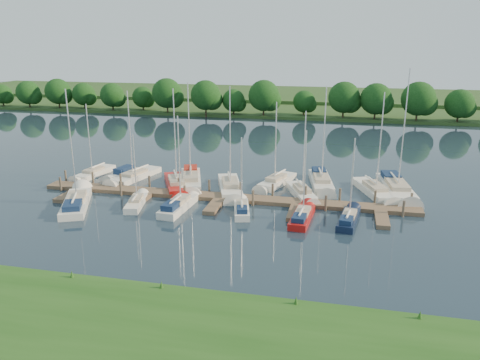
% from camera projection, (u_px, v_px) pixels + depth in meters
% --- Properties ---
extents(ground, '(260.00, 260.00, 0.00)m').
position_uv_depth(ground, '(199.00, 227.00, 41.58)').
color(ground, '#1A2735').
rests_on(ground, ground).
extents(near_bank, '(90.00, 10.00, 0.50)m').
position_uv_depth(near_bank, '(114.00, 329.00, 26.56)').
color(near_bank, '#1E4A15').
rests_on(near_bank, ground).
extents(dock, '(40.00, 6.00, 0.40)m').
position_uv_depth(dock, '(220.00, 199.00, 48.35)').
color(dock, brown).
rests_on(dock, ground).
extents(mooring_pilings, '(38.24, 2.84, 2.00)m').
position_uv_depth(mooring_pilings, '(223.00, 192.00, 49.29)').
color(mooring_pilings, '#473D33').
rests_on(mooring_pilings, ground).
extents(far_shore, '(180.00, 30.00, 0.60)m').
position_uv_depth(far_shore, '(293.00, 109.00, 111.59)').
color(far_shore, '#214119').
rests_on(far_shore, ground).
extents(distant_hill, '(220.00, 40.00, 1.40)m').
position_uv_depth(distant_hill, '(303.00, 95.00, 134.84)').
color(distant_hill, '#375625').
rests_on(distant_hill, ground).
extents(treeline, '(146.57, 10.15, 8.25)m').
position_uv_depth(treeline, '(277.00, 98.00, 98.83)').
color(treeline, '#38281C').
rests_on(treeline, ground).
extents(sailboat_n_0, '(2.53, 7.26, 9.17)m').
position_uv_depth(sailboat_n_0, '(94.00, 174.00, 57.26)').
color(sailboat_n_0, white).
rests_on(sailboat_n_0, ground).
extents(motorboat, '(2.69, 5.61, 1.50)m').
position_uv_depth(motorboat, '(123.00, 175.00, 56.77)').
color(motorboat, white).
rests_on(motorboat, ground).
extents(sailboat_n_2, '(3.69, 8.71, 10.86)m').
position_uv_depth(sailboat_n_2, '(134.00, 177.00, 55.91)').
color(sailboat_n_2, white).
rests_on(sailboat_n_2, ground).
extents(sailboat_n_3, '(5.37, 8.83, 11.54)m').
position_uv_depth(sailboat_n_3, '(177.00, 186.00, 52.52)').
color(sailboat_n_3, '#AB120F').
rests_on(sailboat_n_3, ground).
extents(sailboat_n_4, '(4.67, 9.47, 12.09)m').
position_uv_depth(sailboat_n_4, '(191.00, 181.00, 54.01)').
color(sailboat_n_4, white).
rests_on(sailboat_n_4, ground).
extents(sailboat_n_5, '(4.57, 9.35, 11.91)m').
position_uv_depth(sailboat_n_5, '(230.00, 189.00, 51.49)').
color(sailboat_n_5, white).
rests_on(sailboat_n_5, ground).
extents(sailboat_n_6, '(3.81, 7.72, 9.98)m').
position_uv_depth(sailboat_n_6, '(276.00, 183.00, 53.59)').
color(sailboat_n_6, white).
rests_on(sailboat_n_6, ground).
extents(sailboat_n_7, '(3.96, 7.34, 9.53)m').
position_uv_depth(sailboat_n_7, '(302.00, 194.00, 49.82)').
color(sailboat_n_7, white).
rests_on(sailboat_n_7, ground).
extents(sailboat_n_8, '(3.45, 9.29, 11.65)m').
position_uv_depth(sailboat_n_8, '(321.00, 183.00, 53.58)').
color(sailboat_n_8, white).
rests_on(sailboat_n_8, ground).
extents(sailboat_n_9, '(4.63, 8.92, 11.37)m').
position_uv_depth(sailboat_n_9, '(375.00, 192.00, 50.47)').
color(sailboat_n_9, white).
rests_on(sailboat_n_9, ground).
extents(sailboat_n_10, '(3.86, 11.10, 13.81)m').
position_uv_depth(sailboat_n_10, '(397.00, 189.00, 51.10)').
color(sailboat_n_10, white).
rests_on(sailboat_n_10, ground).
extents(sailboat_s_0, '(5.44, 9.33, 11.99)m').
position_uv_depth(sailboat_s_0, '(77.00, 202.00, 47.01)').
color(sailboat_s_0, white).
rests_on(sailboat_s_0, ground).
extents(sailboat_s_1, '(2.39, 5.88, 7.59)m').
position_uv_depth(sailboat_s_1, '(137.00, 203.00, 47.06)').
color(sailboat_s_1, white).
rests_on(sailboat_s_1, ground).
extents(sailboat_s_2, '(2.15, 7.42, 9.60)m').
position_uv_depth(sailboat_s_2, '(179.00, 206.00, 46.03)').
color(sailboat_s_2, white).
rests_on(sailboat_s_2, ground).
extents(sailboat_s_3, '(2.55, 5.90, 7.63)m').
position_uv_depth(sailboat_s_3, '(242.00, 209.00, 45.16)').
color(sailboat_s_3, white).
rests_on(sailboat_s_3, ground).
extents(sailboat_s_4, '(2.04, 6.78, 8.66)m').
position_uv_depth(sailboat_s_4, '(302.00, 217.00, 43.27)').
color(sailboat_s_4, '#AB120F').
rests_on(sailboat_s_4, ground).
extents(sailboat_s_5, '(2.22, 6.34, 8.10)m').
position_uv_depth(sailboat_s_5, '(349.00, 219.00, 42.63)').
color(sailboat_s_5, '#0F1932').
rests_on(sailboat_s_5, ground).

